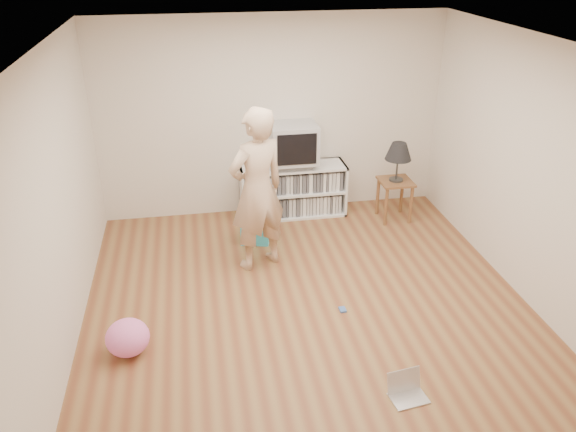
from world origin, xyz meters
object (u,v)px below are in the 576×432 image
Objects in this scene: media_unit at (293,190)px; table_lamp at (399,152)px; side_table at (395,190)px; plush_blue at (256,229)px; plush_pink at (128,338)px; crt_tv at (293,143)px; laptop at (406,390)px; person at (257,190)px; dvd_deck at (293,163)px.

table_lamp is (1.30, -0.39, 0.59)m from media_unit.
media_unit is 1.36m from side_table.
plush_blue reaches higher than plush_pink.
table_lamp is at bearing -15.77° from crt_tv.
plush_pink is (-2.29, 0.95, 0.11)m from laptop.
laptop is at bearing -85.09° from media_unit.
plush_blue is (0.03, 0.55, -0.77)m from person.
side_table is 2.17m from person.
plush_blue is at bearing 99.86° from laptop.
media_unit is at bearing 63.54° from plush_blue.
laptop is (0.30, -3.50, -0.68)m from dvd_deck.
dvd_deck is 0.24× the size of person.
media_unit is 0.93m from plush_blue.
crt_tv is 1.09× the size of side_table.
side_table is at bearing -16.55° from media_unit.
media_unit is 0.67m from crt_tv.
crt_tv is 1.83× the size of laptop.
dvd_deck is at bearing 164.09° from table_lamp.
person is at bearing -116.84° from media_unit.
plush_pink is (-1.40, -1.87, 0.00)m from plush_blue.
person is 5.70× the size of laptop.
dvd_deck is 0.29m from crt_tv.
person is 4.74× the size of plush_pink.
crt_tv is (-0.00, -0.00, 0.29)m from dvd_deck.
table_lamp reaches higher than dvd_deck.
crt_tv is at bearing 164.23° from table_lamp.
side_table is at bearing 64.54° from laptop.
person is 2.61m from laptop.
plush_blue is at bearing -130.71° from media_unit.
plush_blue reaches higher than laptop.
plush_blue is (-0.60, -0.69, -0.18)m from media_unit.
dvd_deck reaches higher than laptop.
table_lamp is (-0.00, 0.00, 0.53)m from side_table.
table_lamp is 4.02m from plush_pink.
crt_tv is 3.64m from laptop.
dvd_deck is at bearing 87.14° from laptop.
laptop is at bearing 87.33° from person.
laptop is (0.30, -3.51, -0.29)m from media_unit.
media_unit is at bearing 87.11° from laptop.
person reaches higher than crt_tv.
media_unit is 3.54m from laptop.
dvd_deck reaches higher than plush_blue.
crt_tv reaches higher than media_unit.
media_unit is at bearing -141.71° from person.
dvd_deck is at bearing 52.00° from plush_pink.
table_lamp is 1.31× the size of plush_blue.
plush_blue is at bearing -131.35° from dvd_deck.
person reaches higher than table_lamp.
media_unit is 3.11× the size of dvd_deck.
table_lamp is (1.30, -0.37, 0.21)m from dvd_deck.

